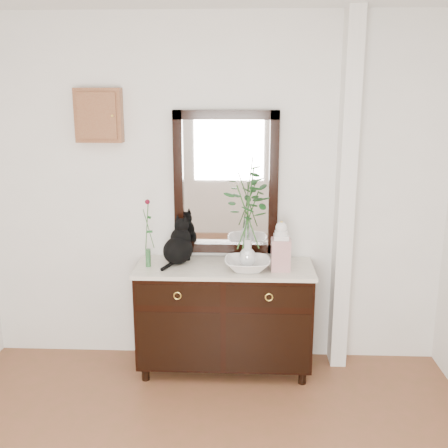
{
  "coord_description": "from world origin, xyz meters",
  "views": [
    {
      "loc": [
        0.26,
        -2.01,
        2.09
      ],
      "look_at": [
        0.1,
        1.63,
        1.2
      ],
      "focal_mm": 42.0,
      "sensor_mm": 36.0,
      "label": 1
    }
  ],
  "objects_px": {
    "ginger_jar": "(281,245)",
    "lotus_bowl": "(247,264)",
    "sideboard": "(225,313)",
    "cat": "(178,241)"
  },
  "relations": [
    {
      "from": "sideboard",
      "to": "lotus_bowl",
      "type": "relative_size",
      "value": 3.92
    },
    {
      "from": "sideboard",
      "to": "lotus_bowl",
      "type": "xyz_separation_m",
      "value": [
        0.17,
        -0.08,
        0.42
      ]
    },
    {
      "from": "lotus_bowl",
      "to": "ginger_jar",
      "type": "height_order",
      "value": "ginger_jar"
    },
    {
      "from": "lotus_bowl",
      "to": "ginger_jar",
      "type": "relative_size",
      "value": 0.91
    },
    {
      "from": "ginger_jar",
      "to": "lotus_bowl",
      "type": "bearing_deg",
      "value": -176.73
    },
    {
      "from": "sideboard",
      "to": "ginger_jar",
      "type": "height_order",
      "value": "ginger_jar"
    },
    {
      "from": "lotus_bowl",
      "to": "sideboard",
      "type": "bearing_deg",
      "value": 155.37
    },
    {
      "from": "cat",
      "to": "lotus_bowl",
      "type": "relative_size",
      "value": 1.01
    },
    {
      "from": "cat",
      "to": "lotus_bowl",
      "type": "distance_m",
      "value": 0.56
    },
    {
      "from": "cat",
      "to": "ginger_jar",
      "type": "height_order",
      "value": "ginger_jar"
    }
  ]
}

